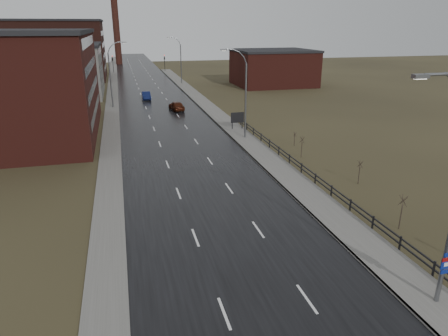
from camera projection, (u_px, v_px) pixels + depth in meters
road at (159, 107)px, 72.00m from camera, size 14.00×300.00×0.06m
sidewalk_right at (246, 140)px, 51.21m from camera, size 3.20×180.00×0.18m
curb_right at (234, 141)px, 50.86m from camera, size 0.16×180.00×0.18m
sidewalk_left at (112, 109)px, 70.06m from camera, size 2.40×260.00×0.12m
warehouse_near at (3, 85)px, 51.11m from camera, size 22.44×28.56×13.50m
warehouse_mid at (61, 70)px, 82.41m from camera, size 16.32×20.40×10.50m
warehouse_far at (54, 50)px, 107.74m from camera, size 26.52×24.48×15.50m
building_right at (273, 67)px, 97.78m from camera, size 18.36×16.32×8.50m
smokestack at (116, 21)px, 147.43m from camera, size 2.70×2.70×30.70m
streetlight_right_mid at (244, 94)px, 50.17m from camera, size 3.36×0.28×11.35m
streetlight_left at (112, 74)px, 70.05m from camera, size 3.36×0.28×11.35m
streetlight_right_far at (180, 60)px, 99.40m from camera, size 3.36×0.28×11.35m
guardrail at (319, 180)px, 36.19m from camera, size 0.10×53.05×1.10m
shrub_c at (402, 211)px, 28.53m from camera, size 0.62×0.65×2.63m
shrub_d at (359, 172)px, 36.88m from camera, size 0.54×0.57×2.27m
shrub_e at (302, 146)px, 44.28m from camera, size 0.57×0.60×2.41m
shrub_f at (295, 139)px, 48.76m from camera, size 0.41×0.43×1.71m
billboard at (237, 118)px, 55.95m from camera, size 1.91×0.17×2.52m
traffic_light_left at (112, 58)px, 123.28m from camera, size 0.58×2.73×5.30m
traffic_light_right at (164, 57)px, 127.05m from camera, size 0.58×2.73×5.30m
car_near at (146, 96)px, 79.27m from camera, size 1.65×4.65×1.53m
car_far at (176, 106)px, 69.06m from camera, size 2.54×4.97×1.62m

